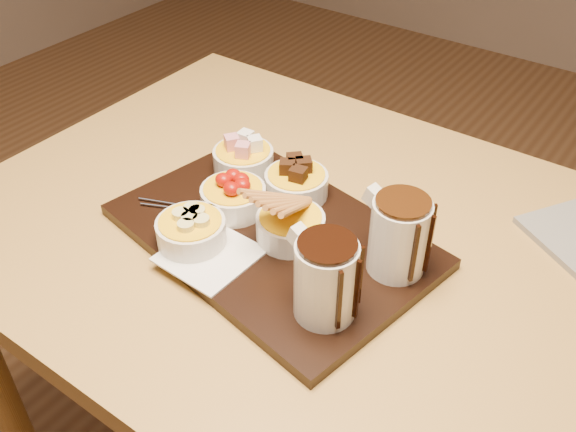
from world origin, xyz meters
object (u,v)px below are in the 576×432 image
Objects in this scene: bowl_strawberries at (233,199)px; pitcher_milk_chocolate at (399,237)px; dining_table at (338,291)px; pitcher_dark_chocolate at (326,280)px; serving_board at (272,236)px.

bowl_strawberries is 0.27m from pitcher_milk_chocolate.
pitcher_dark_chocolate is at bearing -66.58° from dining_table.
pitcher_dark_chocolate is (0.06, -0.14, 0.17)m from dining_table.
pitcher_milk_chocolate is at bearing 5.86° from bowl_strawberries.
pitcher_dark_chocolate is (0.23, -0.10, 0.04)m from bowl_strawberries.
pitcher_milk_chocolate is at bearing 21.80° from serving_board.
pitcher_milk_chocolate is (0.10, -0.02, 0.17)m from dining_table.
dining_table is 0.20m from pitcher_milk_chocolate.
bowl_strawberries is at bearing -176.42° from serving_board.
bowl_strawberries is (-0.08, 0.01, 0.03)m from serving_board.
dining_table is 0.23m from pitcher_dark_chocolate.
pitcher_milk_chocolate is at bearing -10.21° from dining_table.
dining_table is at bearing 41.74° from serving_board.
pitcher_milk_chocolate is (0.18, 0.04, 0.06)m from serving_board.
pitcher_dark_chocolate is at bearing -94.40° from pitcher_milk_chocolate.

